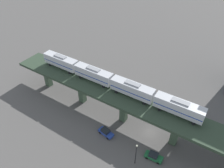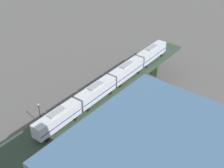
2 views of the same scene
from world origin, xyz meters
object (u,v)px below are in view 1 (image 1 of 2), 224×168
Objects in this scene: street_car_green at (154,156)px; delivery_truck at (159,101)px; subway_train at (112,81)px; street_car_blue at (106,132)px; street_lamp at (136,153)px.

street_car_green is 19.60m from delivery_truck.
street_car_green is (8.16, 17.70, -10.30)m from subway_train.
street_car_blue is 1.02× the size of street_car_green.
delivery_truck is 22.35m from street_lamp.
street_lamp is (21.90, 3.82, 2.35)m from delivery_truck.
subway_train reaches higher than street_car_blue.
street_lamp is at bearing 51.13° from subway_train.
street_lamp reaches higher than street_car_blue.
street_lamp is at bearing 9.89° from delivery_truck.
street_car_blue is 0.67× the size of street_lamp.
street_car_green is (-0.42, 13.91, 0.00)m from street_car_blue.
delivery_truck reaches higher than street_car_green.
street_car_green is 0.62× the size of delivery_truck.
street_lamp is (11.75, 14.57, -7.13)m from subway_train.
street_car_green is 5.72m from street_lamp.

